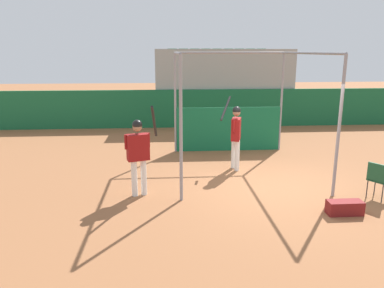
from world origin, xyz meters
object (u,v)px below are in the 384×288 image
Objects in this scene: player_batter at (236,132)px; equipment_bag at (345,208)px; player_waiting at (139,150)px; folding_chair at (378,177)px.

equipment_bag is at bearing -134.99° from player_batter.
player_batter is at bearing 118.31° from equipment_bag.
equipment_bag is at bearing -35.89° from player_waiting.
folding_chair is 1.30m from equipment_bag.
equipment_bag is (1.65, -3.07, -0.92)m from player_batter.
player_waiting reaches higher than equipment_bag.
folding_chair is at bearing -25.19° from player_waiting.
player_waiting is 4.44m from equipment_bag.
folding_chair is at bearing 33.26° from equipment_bag.
equipment_bag is at bearing -89.74° from folding_chair.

